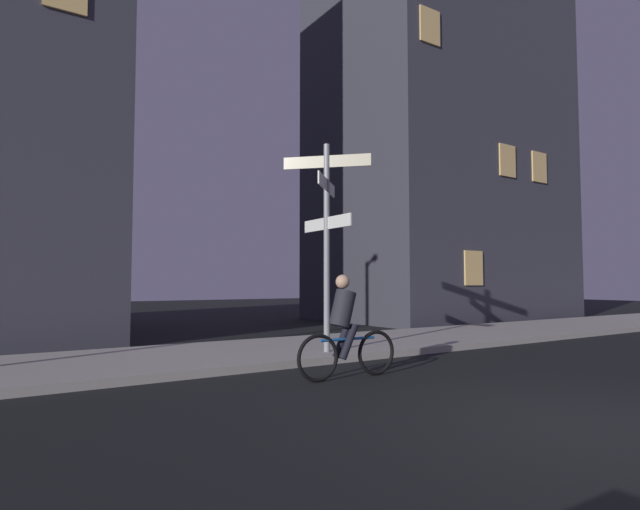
# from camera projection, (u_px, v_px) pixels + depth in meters

# --- Properties ---
(ground_plane) EXTENTS (80.00, 80.00, 0.00)m
(ground_plane) POSITION_uv_depth(u_px,v_px,m) (596.00, 428.00, 5.18)
(ground_plane) COLOR black
(sidewalk_kerb) EXTENTS (40.00, 3.48, 0.14)m
(sidewalk_kerb) POSITION_uv_depth(u_px,v_px,m) (285.00, 350.00, 10.66)
(sidewalk_kerb) COLOR #9E9991
(sidewalk_kerb) RESTS_ON ground_plane
(signpost) EXTENTS (1.27, 1.62, 4.11)m
(signpost) POSITION_uv_depth(u_px,v_px,m) (327.00, 225.00, 10.02)
(signpost) COLOR gray
(signpost) RESTS_ON sidewalk_kerb
(cyclist) EXTENTS (1.82, 0.33, 1.61)m
(cyclist) POSITION_uv_depth(u_px,v_px,m) (345.00, 330.00, 7.85)
(cyclist) COLOR black
(cyclist) RESTS_ON ground_plane
(building_right_block) EXTENTS (9.88, 6.85, 15.09)m
(building_right_block) POSITION_uv_depth(u_px,v_px,m) (439.00, 142.00, 21.78)
(building_right_block) COLOR #383842
(building_right_block) RESTS_ON ground_plane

